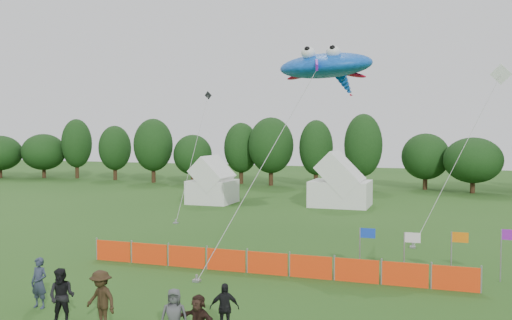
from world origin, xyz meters
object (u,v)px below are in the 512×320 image
(tent_left, at_px, (212,184))
(tent_right, at_px, (340,185))
(spectator_a, at_px, (39,283))
(spectator_d, at_px, (224,308))
(spectator_b, at_px, (62,297))
(spectator_f, at_px, (198,320))
(spectator_e, at_px, (174,317))
(spectator_c, at_px, (101,299))
(barrier_fence, at_px, (267,263))
(stingray_kite, at_px, (327,67))

(tent_left, height_order, tent_right, tent_right)
(spectator_a, height_order, spectator_d, spectator_a)
(spectator_b, distance_m, spectator_f, 5.11)
(spectator_b, distance_m, spectator_d, 5.53)
(tent_right, bearing_deg, spectator_d, -86.20)
(spectator_a, relative_size, spectator_e, 1.07)
(spectator_c, height_order, spectator_f, spectator_c)
(tent_right, xyz_separation_m, spectator_f, (1.73, -32.26, -0.99))
(spectator_a, distance_m, spectator_f, 7.18)
(barrier_fence, distance_m, spectator_c, 8.91)
(tent_left, height_order, spectator_c, tent_left)
(spectator_a, height_order, spectator_c, spectator_c)
(tent_left, xyz_separation_m, stingray_kite, (13.03, -13.49, 8.41))
(spectator_a, relative_size, spectator_b, 0.98)
(spectator_e, bearing_deg, tent_left, 92.60)
(tent_right, relative_size, spectator_f, 3.17)
(tent_right, bearing_deg, spectator_e, -88.22)
(barrier_fence, height_order, spectator_a, spectator_a)
(spectator_e, bearing_deg, tent_right, 73.01)
(spectator_c, distance_m, spectator_f, 3.66)
(spectator_d, bearing_deg, tent_right, 70.67)
(tent_left, xyz_separation_m, spectator_e, (12.03, -30.74, -0.81))
(tent_left, distance_m, spectator_c, 31.59)
(tent_left, distance_m, spectator_f, 33.15)
(spectator_a, height_order, spectator_b, spectator_b)
(spectator_a, height_order, stingray_kite, stingray_kite)
(spectator_a, bearing_deg, barrier_fence, 51.55)
(spectator_b, xyz_separation_m, spectator_d, (5.42, 1.04, -0.14))
(spectator_e, distance_m, spectator_f, 0.74)
(spectator_c, bearing_deg, stingray_kite, 92.20)
(spectator_a, bearing_deg, spectator_c, -15.30)
(tent_left, xyz_separation_m, spectator_a, (5.72, -29.12, -0.75))
(spectator_a, bearing_deg, spectator_e, -11.40)
(barrier_fence, distance_m, spectator_d, 7.50)
(barrier_fence, height_order, spectator_d, spectator_d)
(tent_right, bearing_deg, spectator_f, -86.93)
(spectator_e, bearing_deg, spectator_b, 156.08)
(tent_left, xyz_separation_m, spectator_f, (12.76, -30.58, -0.89))
(barrier_fence, distance_m, spectator_b, 9.59)
(barrier_fence, bearing_deg, spectator_b, -117.78)
(spectator_d, bearing_deg, spectator_a, 155.51)
(barrier_fence, xyz_separation_m, spectator_a, (-6.40, -7.26, 0.43))
(spectator_a, bearing_deg, stingray_kite, 67.91)
(barrier_fence, relative_size, spectator_d, 11.06)
(barrier_fence, bearing_deg, spectator_a, -131.40)
(spectator_b, height_order, spectator_c, spectator_c)
(spectator_c, relative_size, spectator_f, 1.23)
(spectator_b, bearing_deg, spectator_c, -8.32)
(spectator_c, bearing_deg, spectator_f, 10.00)
(spectator_a, distance_m, spectator_c, 3.57)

